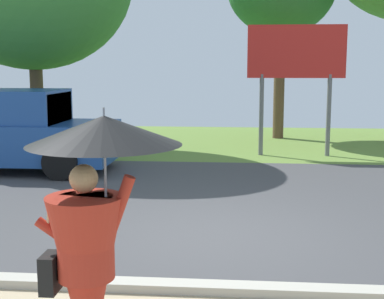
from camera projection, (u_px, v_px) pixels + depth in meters
The scene contains 4 objects.
ground_plane at pixel (221, 192), 10.78m from camera, with size 40.00×22.00×0.20m.
monk_pedestrian at pixel (92, 232), 4.18m from camera, with size 1.17×1.17×2.13m.
pickup_truck at pixel (4, 133), 12.70m from camera, with size 5.20×2.28×1.88m.
roadside_billboard at pixel (296, 61), 14.49m from camera, with size 2.60×0.12×3.50m.
Camera 1 is at (0.34, -7.59, 2.44)m, focal length 50.93 mm.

